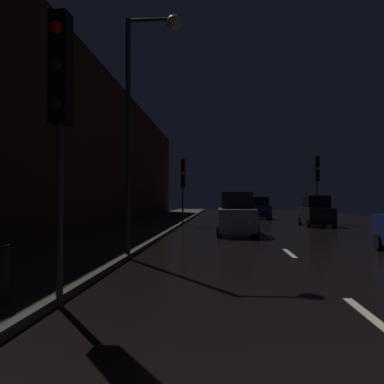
% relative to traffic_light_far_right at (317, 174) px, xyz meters
% --- Properties ---
extents(ground, '(26.75, 84.00, 0.02)m').
position_rel_traffic_light_far_right_xyz_m(ground, '(-4.88, -3.39, -3.67)').
color(ground, black).
extents(sidewalk_left, '(4.40, 84.00, 0.15)m').
position_rel_traffic_light_far_right_xyz_m(sidewalk_left, '(-12.05, -3.39, -3.59)').
color(sidewalk_left, '#38332B').
rests_on(sidewalk_left, ground).
extents(building_facade_left, '(0.80, 63.00, 9.93)m').
position_rel_traffic_light_far_right_xyz_m(building_facade_left, '(-14.65, -6.89, 1.30)').
color(building_facade_left, '#472319').
rests_on(building_facade_left, ground).
extents(lane_centerline, '(0.16, 15.44, 0.01)m').
position_rel_traffic_light_far_right_xyz_m(lane_centerline, '(-4.88, -18.03, -3.66)').
color(lane_centerline, beige).
rests_on(lane_centerline, ground).
extents(traffic_light_far_right, '(0.38, 0.49, 5.02)m').
position_rel_traffic_light_far_right_xyz_m(traffic_light_far_right, '(0.00, 0.00, 0.00)').
color(traffic_light_far_right, '#38383A').
rests_on(traffic_light_far_right, ground).
extents(traffic_light_near_left, '(0.32, 0.46, 4.96)m').
position_rel_traffic_light_far_right_xyz_m(traffic_light_near_left, '(-9.85, -24.65, -0.05)').
color(traffic_light_near_left, '#38383A').
rests_on(traffic_light_near_left, ground).
extents(traffic_light_far_left, '(0.38, 0.48, 4.51)m').
position_rel_traffic_light_far_right_xyz_m(traffic_light_far_left, '(-9.75, -3.36, -0.42)').
color(traffic_light_far_left, '#38383A').
rests_on(traffic_light_far_left, ground).
extents(streetlamp_overhead, '(1.70, 0.44, 7.35)m').
position_rel_traffic_light_far_right_xyz_m(streetlamp_overhead, '(-9.50, -19.11, 1.20)').
color(streetlamp_overhead, '#2D2D30').
rests_on(streetlamp_overhead, ground).
extents(car_approaching_headlights, '(1.97, 4.28, 2.15)m').
position_rel_traffic_light_far_right_xyz_m(car_approaching_headlights, '(-6.36, -10.52, -2.68)').
color(car_approaching_headlights, '#A5A8AD').
rests_on(car_approaching_headlights, ground).
extents(car_parked_right_far, '(1.86, 4.03, 2.03)m').
position_rel_traffic_light_far_right_xyz_m(car_parked_right_far, '(-0.81, -3.29, -2.73)').
color(car_parked_right_far, black).
rests_on(car_parked_right_far, ground).
extents(car_distant_taillights, '(1.83, 3.96, 2.00)m').
position_rel_traffic_light_far_right_xyz_m(car_distant_taillights, '(-3.63, 6.31, -2.75)').
color(car_distant_taillights, '#141E51').
rests_on(car_distant_taillights, ground).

